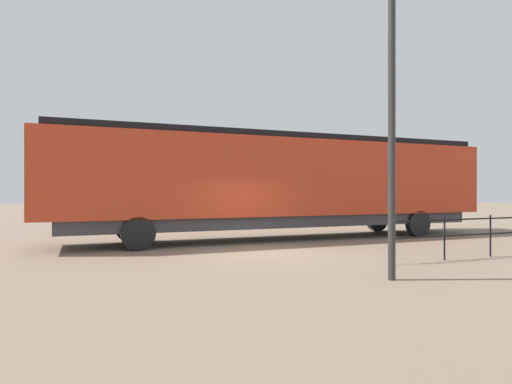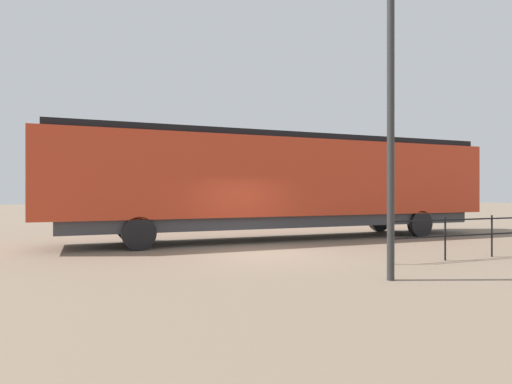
{
  "view_description": "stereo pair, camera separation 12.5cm",
  "coord_description": "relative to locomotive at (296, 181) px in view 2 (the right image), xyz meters",
  "views": [
    {
      "loc": [
        12.1,
        -5.16,
        1.91
      ],
      "look_at": [
        0.66,
        -0.52,
        1.9
      ],
      "focal_mm": 30.06,
      "sensor_mm": 36.0,
      "label": 1
    },
    {
      "loc": [
        12.14,
        -5.04,
        1.91
      ],
      "look_at": [
        0.66,
        -0.52,
        1.9
      ],
      "focal_mm": 30.06,
      "sensor_mm": 36.0,
      "label": 2
    }
  ],
  "objects": [
    {
      "name": "ground_plane",
      "position": [
        3.54,
        -2.89,
        -2.34
      ],
      "size": [
        120.0,
        120.0,
        0.0
      ],
      "primitive_type": "plane",
      "color": "#84705B"
    },
    {
      "name": "locomotive",
      "position": [
        0.0,
        0.0,
        0.0
      ],
      "size": [
        3.03,
        18.06,
        4.17
      ],
      "color": "red",
      "rests_on": "ground_plane"
    },
    {
      "name": "lamp_post",
      "position": [
        8.16,
        -1.85,
        2.86
      ],
      "size": [
        0.57,
        0.57,
        7.19
      ],
      "color": "#2D2D2D",
      "rests_on": "ground_plane"
    }
  ]
}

